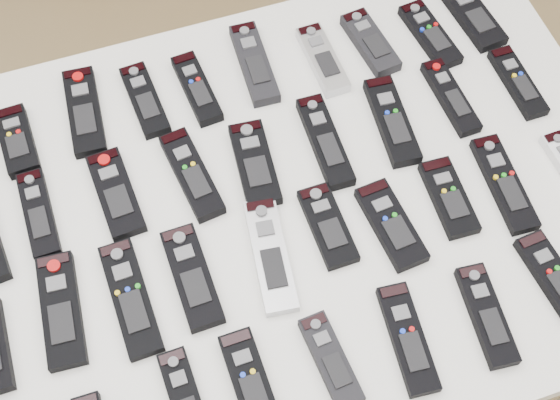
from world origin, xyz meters
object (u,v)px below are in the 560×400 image
object	(u,v)px
remote_21	(131,298)
remote_33	(331,360)
remote_11	(39,214)
remote_24	(328,226)
remote_27	(504,184)
remote_34	(408,339)
remote_20	(61,310)
remote_4	(197,89)
remote_5	(254,64)
remote_2	(84,111)
remote_7	(370,43)
table	(280,221)
remote_16	(392,121)
remote_25	(391,225)
remote_22	(192,277)
remote_1	(17,141)
remote_6	(323,60)
remote_13	(192,174)
remote_32	(250,381)
remote_9	(473,16)
remote_36	(553,277)
remote_15	(325,142)
remote_17	(451,97)
remote_8	(430,35)
remote_23	(271,255)
remote_3	(145,100)
remote_12	(116,193)
remote_14	(255,164)
remote_18	(518,82)
remote_26	(449,198)

from	to	relation	value
remote_21	remote_33	size ratio (longest dim) A/B	1.33
remote_11	remote_24	size ratio (longest dim) A/B	1.10
remote_27	remote_34	world-z (taller)	same
remote_20	remote_21	world-z (taller)	remote_20
remote_4	remote_5	xyz separation A→B (m)	(0.12, 0.02, 0.00)
remote_2	remote_7	size ratio (longest dim) A/B	1.23
table	remote_16	world-z (taller)	remote_16
remote_4	remote_25	distance (m)	0.44
remote_20	remote_22	bearing A→B (deg)	0.71
remote_1	remote_20	world-z (taller)	remote_1
remote_6	remote_16	distance (m)	0.19
remote_13	remote_33	distance (m)	0.40
remote_6	remote_11	xyz separation A→B (m)	(-0.57, -0.16, -0.00)
remote_7	remote_34	distance (m)	0.59
remote_5	remote_22	size ratio (longest dim) A/B	1.04
remote_32	remote_5	bearing A→B (deg)	70.83
remote_9	remote_6	bearing A→B (deg)	176.37
remote_9	remote_36	xyz separation A→B (m)	(-0.12, -0.55, 0.00)
remote_4	remote_15	distance (m)	0.26
remote_21	remote_22	xyz separation A→B (m)	(0.10, 0.00, 0.00)
remote_20	remote_24	world-z (taller)	remote_20
remote_17	remote_9	bearing A→B (deg)	51.13
remote_8	remote_17	xyz separation A→B (m)	(-0.03, -0.15, 0.00)
remote_34	remote_8	bearing A→B (deg)	68.00
remote_1	remote_7	xyz separation A→B (m)	(0.68, 0.01, 0.00)
remote_1	remote_32	world-z (taller)	same
remote_4	remote_20	size ratio (longest dim) A/B	0.84
remote_21	remote_23	distance (m)	0.24
remote_4	remote_23	size ratio (longest dim) A/B	0.79
remote_21	remote_5	bearing A→B (deg)	47.65
remote_3	remote_9	xyz separation A→B (m)	(0.66, -0.01, 0.00)
remote_21	remote_32	world-z (taller)	remote_32
remote_4	remote_9	xyz separation A→B (m)	(0.56, -0.00, -0.00)
remote_5	remote_22	bearing A→B (deg)	-118.17
remote_2	remote_4	size ratio (longest dim) A/B	1.18
remote_5	remote_36	world-z (taller)	remote_5
remote_9	remote_12	size ratio (longest dim) A/B	0.97
remote_6	remote_36	size ratio (longest dim) A/B	1.01
remote_21	remote_27	size ratio (longest dim) A/B	1.06
remote_2	remote_25	world-z (taller)	remote_25
remote_14	remote_23	distance (m)	0.18
remote_16	remote_18	xyz separation A→B (m)	(0.26, 0.01, -0.00)
remote_2	remote_23	xyz separation A→B (m)	(0.23, -0.38, 0.00)
remote_26	remote_13	bearing A→B (deg)	158.01
table	remote_6	distance (m)	0.33
remote_13	remote_1	bearing A→B (deg)	141.62
remote_12	remote_26	distance (m)	0.57
remote_3	remote_5	distance (m)	0.22
table	remote_15	world-z (taller)	remote_15
table	remote_1	bearing A→B (deg)	146.33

